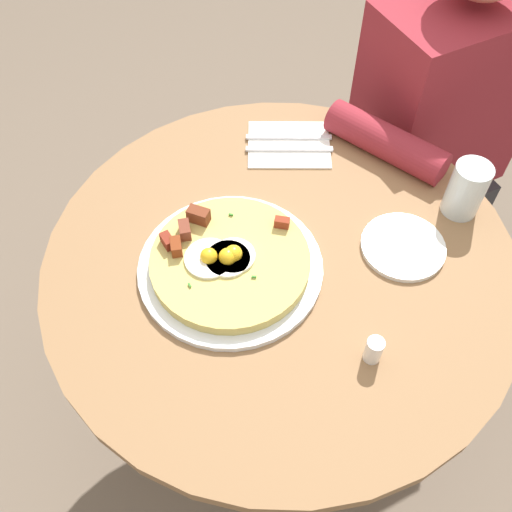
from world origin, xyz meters
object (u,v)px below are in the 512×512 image
object	(u,v)px
dining_table	(278,306)
water_glass	(466,189)
fork	(289,137)
knife	(289,149)
person_seated	(424,158)
salt_shaker	(374,350)
pizza_plate	(230,267)
bread_plate	(403,247)
breakfast_pizza	(228,260)

from	to	relation	value
dining_table	water_glass	world-z (taller)	water_glass
fork	knife	distance (m)	0.04
person_seated	salt_shaker	size ratio (longest dim) A/B	22.84
salt_shaker	person_seated	bearing A→B (deg)	42.80
pizza_plate	water_glass	size ratio (longest dim) A/B	2.97
salt_shaker	pizza_plate	bearing A→B (deg)	116.66
dining_table	bread_plate	bearing A→B (deg)	-21.81
fork	water_glass	size ratio (longest dim) A/B	1.65
pizza_plate	fork	world-z (taller)	pizza_plate
dining_table	knife	distance (m)	0.32
person_seated	breakfast_pizza	bearing A→B (deg)	-160.44
water_glass	salt_shaker	distance (m)	0.37
knife	pizza_plate	bearing A→B (deg)	69.42
dining_table	person_seated	xyz separation A→B (m)	(0.57, 0.25, -0.05)
person_seated	breakfast_pizza	xyz separation A→B (m)	(-0.66, -0.24, 0.25)
bread_plate	salt_shaker	distance (m)	0.23
pizza_plate	water_glass	distance (m)	0.46
fork	knife	world-z (taller)	same
breakfast_pizza	knife	world-z (taller)	breakfast_pizza
knife	bread_plate	bearing A→B (deg)	128.32
dining_table	pizza_plate	bearing A→B (deg)	170.73
dining_table	bread_plate	size ratio (longest dim) A/B	5.62
dining_table	salt_shaker	size ratio (longest dim) A/B	17.20
fork	person_seated	bearing A→B (deg)	-154.55
dining_table	fork	world-z (taller)	fork
fork	breakfast_pizza	bearing A→B (deg)	70.88
person_seated	bread_plate	xyz separation A→B (m)	(-0.36, -0.34, 0.23)
bread_plate	knife	xyz separation A→B (m)	(-0.06, 0.31, 0.00)
pizza_plate	bread_plate	world-z (taller)	pizza_plate
bread_plate	knife	world-z (taller)	bread_plate
knife	water_glass	bearing A→B (deg)	153.79
knife	fork	bearing A→B (deg)	-90.00
bread_plate	salt_shaker	world-z (taller)	salt_shaker
water_glass	fork	bearing A→B (deg)	121.98
dining_table	bread_plate	distance (m)	0.28
pizza_plate	breakfast_pizza	xyz separation A→B (m)	(-0.00, 0.00, 0.02)
salt_shaker	breakfast_pizza	bearing A→B (deg)	116.78
dining_table	breakfast_pizza	size ratio (longest dim) A/B	3.07
breakfast_pizza	water_glass	distance (m)	0.46
salt_shaker	fork	bearing A→B (deg)	76.21
dining_table	fork	distance (m)	0.36
dining_table	water_glass	size ratio (longest dim) A/B	7.82
pizza_plate	knife	distance (m)	0.32
breakfast_pizza	salt_shaker	distance (m)	0.29
water_glass	bread_plate	bearing A→B (deg)	-168.53
fork	knife	xyz separation A→B (m)	(-0.02, -0.03, 0.00)
fork	knife	bearing A→B (deg)	90.00
breakfast_pizza	fork	xyz separation A→B (m)	(0.25, 0.24, -0.02)
dining_table	pizza_plate	size ratio (longest dim) A/B	2.63
breakfast_pizza	person_seated	bearing A→B (deg)	19.56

